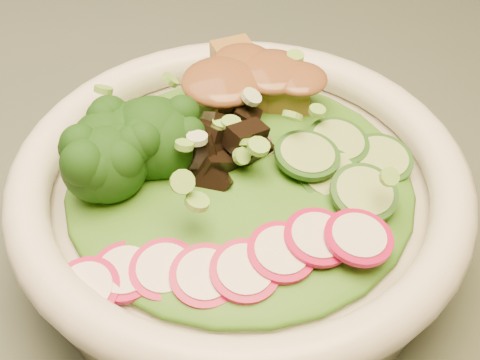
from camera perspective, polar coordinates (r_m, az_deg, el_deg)
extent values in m
cylinder|color=black|center=(1.11, 14.98, 0.40)|extent=(0.06, 0.06, 0.72)
cylinder|color=silver|center=(0.44, 0.00, -3.23)|extent=(0.26, 0.26, 0.06)
torus|color=silver|center=(0.42, 0.00, 0.15)|extent=(0.29, 0.29, 0.03)
ellipsoid|color=#276815|center=(0.42, 0.00, 0.10)|extent=(0.22, 0.22, 0.03)
ellipsoid|color=brown|center=(0.45, 0.39, 8.57)|extent=(0.07, 0.06, 0.02)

